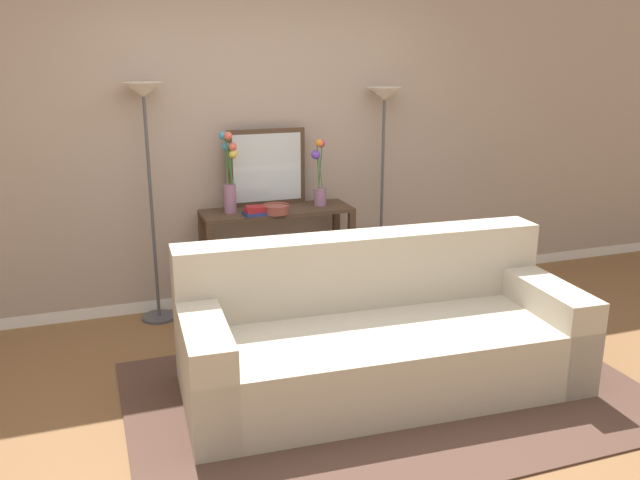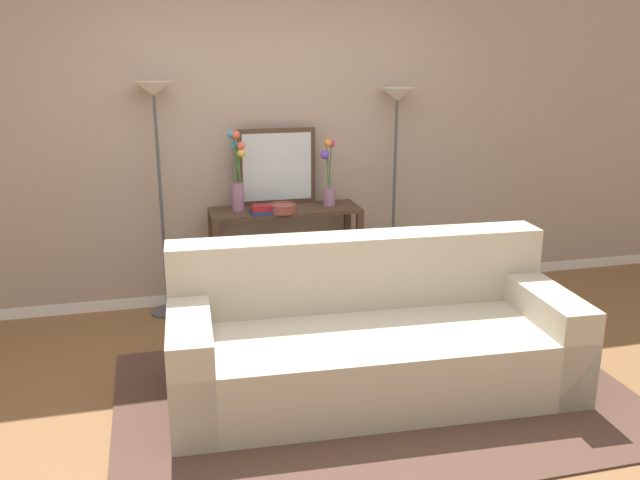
% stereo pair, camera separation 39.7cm
% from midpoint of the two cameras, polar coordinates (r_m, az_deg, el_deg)
% --- Properties ---
extents(ground_plane, '(16.00, 16.00, 0.02)m').
position_cam_midpoint_polar(ground_plane, '(3.94, -1.72, -14.76)').
color(ground_plane, brown).
extents(back_wall, '(12.00, 0.15, 2.64)m').
position_cam_midpoint_polar(back_wall, '(5.36, -8.47, 8.54)').
color(back_wall, white).
rests_on(back_wall, ground).
extents(area_rug, '(3.03, 1.90, 0.01)m').
position_cam_midpoint_polar(area_rug, '(4.13, 2.98, -12.98)').
color(area_rug, '#51382D').
rests_on(area_rug, ground).
extents(couch, '(2.42, 1.11, 0.88)m').
position_cam_midpoint_polar(couch, '(4.13, 2.20, -8.27)').
color(couch, '#BCB29E').
rests_on(couch, ground).
extents(console_table, '(1.15, 0.39, 0.81)m').
position_cam_midpoint_polar(console_table, '(5.23, -5.81, -0.12)').
color(console_table, '#473323').
rests_on(console_table, ground).
extents(floor_lamp_left, '(0.28, 0.28, 1.77)m').
position_cam_midpoint_polar(floor_lamp_left, '(5.03, -16.74, 8.37)').
color(floor_lamp_left, '#4C4C51').
rests_on(floor_lamp_left, ground).
extents(floor_lamp_right, '(0.28, 0.28, 1.70)m').
position_cam_midpoint_polar(floor_lamp_right, '(5.45, 3.32, 8.99)').
color(floor_lamp_right, '#4C4C51').
rests_on(floor_lamp_right, ground).
extents(wall_mirror, '(0.61, 0.02, 0.59)m').
position_cam_midpoint_polar(wall_mirror, '(5.25, -6.69, 6.11)').
color(wall_mirror, '#473323').
rests_on(wall_mirror, console_table).
extents(vase_tall_flowers, '(0.13, 0.13, 0.61)m').
position_cam_midpoint_polar(vase_tall_flowers, '(5.05, -9.92, 5.30)').
color(vase_tall_flowers, gray).
rests_on(vase_tall_flowers, console_table).
extents(vase_short_flowers, '(0.12, 0.12, 0.52)m').
position_cam_midpoint_polar(vase_short_flowers, '(5.22, -2.24, 5.14)').
color(vase_short_flowers, gray).
rests_on(vase_short_flowers, console_table).
extents(fruit_bowl, '(0.20, 0.20, 0.07)m').
position_cam_midpoint_polar(fruit_bowl, '(5.03, -6.04, 2.62)').
color(fruit_bowl, brown).
rests_on(fruit_bowl, console_table).
extents(book_stack, '(0.18, 0.15, 0.07)m').
position_cam_midpoint_polar(book_stack, '(5.00, -7.78, 2.43)').
color(book_stack, navy).
rests_on(book_stack, console_table).
extents(book_row_under_console, '(0.27, 0.17, 0.13)m').
position_cam_midpoint_polar(book_row_under_console, '(5.33, -9.22, -5.61)').
color(book_row_under_console, '#1E7075').
rests_on(book_row_under_console, ground).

